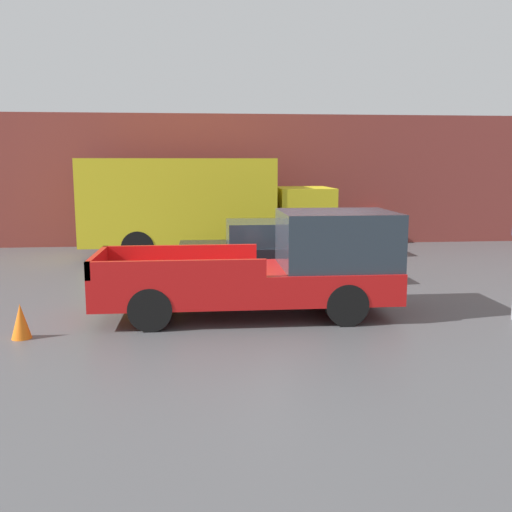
{
  "coord_description": "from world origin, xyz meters",
  "views": [
    {
      "loc": [
        -2.28,
        -11.4,
        2.99
      ],
      "look_at": [
        -1.14,
        0.55,
        1.03
      ],
      "focal_mm": 40.0,
      "sensor_mm": 36.0,
      "label": 1
    }
  ],
  "objects_px": {
    "car": "(275,251)",
    "delivery_truck": "(199,204)",
    "pickup_truck": "(277,267)",
    "traffic_cone": "(21,321)",
    "newspaper_box": "(373,229)"
  },
  "relations": [
    {
      "from": "car",
      "to": "delivery_truck",
      "type": "relative_size",
      "value": 0.61
    },
    {
      "from": "pickup_truck",
      "to": "traffic_cone",
      "type": "xyz_separation_m",
      "value": [
        -4.59,
        -1.14,
        -0.66
      ]
    },
    {
      "from": "newspaper_box",
      "to": "traffic_cone",
      "type": "distance_m",
      "value": 14.4
    },
    {
      "from": "traffic_cone",
      "to": "pickup_truck",
      "type": "bearing_deg",
      "value": 14.0
    },
    {
      "from": "delivery_truck",
      "to": "newspaper_box",
      "type": "height_order",
      "value": "delivery_truck"
    },
    {
      "from": "delivery_truck",
      "to": "newspaper_box",
      "type": "bearing_deg",
      "value": 20.22
    },
    {
      "from": "car",
      "to": "newspaper_box",
      "type": "xyz_separation_m",
      "value": [
        4.52,
        6.41,
        -0.21
      ]
    },
    {
      "from": "pickup_truck",
      "to": "newspaper_box",
      "type": "height_order",
      "value": "pickup_truck"
    },
    {
      "from": "delivery_truck",
      "to": "pickup_truck",
      "type": "bearing_deg",
      "value": -78.02
    },
    {
      "from": "pickup_truck",
      "to": "delivery_truck",
      "type": "relative_size",
      "value": 0.74
    },
    {
      "from": "delivery_truck",
      "to": "newspaper_box",
      "type": "distance_m",
      "value": 6.97
    },
    {
      "from": "delivery_truck",
      "to": "newspaper_box",
      "type": "relative_size",
      "value": 6.88
    },
    {
      "from": "newspaper_box",
      "to": "traffic_cone",
      "type": "xyz_separation_m",
      "value": [
        -9.5,
        -10.82,
        -0.27
      ]
    },
    {
      "from": "car",
      "to": "delivery_truck",
      "type": "xyz_separation_m",
      "value": [
        -1.93,
        4.03,
        0.91
      ]
    },
    {
      "from": "car",
      "to": "traffic_cone",
      "type": "height_order",
      "value": "car"
    }
  ]
}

